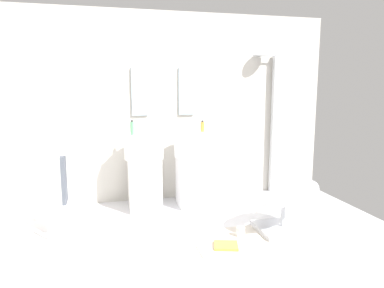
{
  "coord_description": "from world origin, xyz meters",
  "views": [
    {
      "loc": [
        -0.82,
        -3.31,
        1.6
      ],
      "look_at": [
        0.15,
        0.55,
        0.95
      ],
      "focal_mm": 33.36,
      "sensor_mm": 36.0,
      "label": 1
    }
  ],
  "objects_px": {
    "pedestal_sink_right": "(193,166)",
    "towel_rack": "(61,181)",
    "lounge_chair": "(283,201)",
    "magazine_ochre": "(226,246)",
    "soap_bottle_green": "(132,128)",
    "pedestal_sink_left": "(144,168)",
    "coffee_mug": "(241,232)",
    "soap_bottle_white": "(132,129)",
    "shower_column": "(275,121)",
    "soap_bottle_amber": "(202,127)"
  },
  "relations": [
    {
      "from": "lounge_chair",
      "to": "soap_bottle_green",
      "type": "xyz_separation_m",
      "value": [
        -1.55,
        0.99,
        0.74
      ]
    },
    {
      "from": "magazine_ochre",
      "to": "coffee_mug",
      "type": "relative_size",
      "value": 2.28
    },
    {
      "from": "pedestal_sink_right",
      "to": "towel_rack",
      "type": "relative_size",
      "value": 1.16
    },
    {
      "from": "pedestal_sink_left",
      "to": "shower_column",
      "type": "distance_m",
      "value": 2.1
    },
    {
      "from": "pedestal_sink_right",
      "to": "towel_rack",
      "type": "height_order",
      "value": "pedestal_sink_right"
    },
    {
      "from": "pedestal_sink_left",
      "to": "lounge_chair",
      "type": "height_order",
      "value": "pedestal_sink_left"
    },
    {
      "from": "pedestal_sink_left",
      "to": "pedestal_sink_right",
      "type": "relative_size",
      "value": 1.0
    },
    {
      "from": "coffee_mug",
      "to": "lounge_chair",
      "type": "bearing_deg",
      "value": 5.23
    },
    {
      "from": "shower_column",
      "to": "coffee_mug",
      "type": "height_order",
      "value": "shower_column"
    },
    {
      "from": "magazine_ochre",
      "to": "coffee_mug",
      "type": "height_order",
      "value": "coffee_mug"
    },
    {
      "from": "soap_bottle_white",
      "to": "coffee_mug",
      "type": "bearing_deg",
      "value": -50.77
    },
    {
      "from": "coffee_mug",
      "to": "soap_bottle_amber",
      "type": "xyz_separation_m",
      "value": [
        -0.11,
        1.14,
        1.01
      ]
    },
    {
      "from": "lounge_chair",
      "to": "magazine_ochre",
      "type": "bearing_deg",
      "value": -162.05
    },
    {
      "from": "soap_bottle_amber",
      "to": "soap_bottle_green",
      "type": "distance_m",
      "value": 0.93
    },
    {
      "from": "magazine_ochre",
      "to": "soap_bottle_green",
      "type": "bearing_deg",
      "value": 139.23
    },
    {
      "from": "shower_column",
      "to": "soap_bottle_white",
      "type": "bearing_deg",
      "value": -174.17
    },
    {
      "from": "pedestal_sink_left",
      "to": "soap_bottle_green",
      "type": "relative_size",
      "value": 5.95
    },
    {
      "from": "magazine_ochre",
      "to": "soap_bottle_white",
      "type": "relative_size",
      "value": 1.94
    },
    {
      "from": "soap_bottle_white",
      "to": "soap_bottle_amber",
      "type": "relative_size",
      "value": 0.82
    },
    {
      "from": "pedestal_sink_left",
      "to": "soap_bottle_white",
      "type": "xyz_separation_m",
      "value": [
        -0.14,
        0.12,
        0.5
      ]
    },
    {
      "from": "coffee_mug",
      "to": "soap_bottle_white",
      "type": "bearing_deg",
      "value": 129.23
    },
    {
      "from": "coffee_mug",
      "to": "soap_bottle_amber",
      "type": "bearing_deg",
      "value": 95.41
    },
    {
      "from": "pedestal_sink_right",
      "to": "soap_bottle_amber",
      "type": "distance_m",
      "value": 0.53
    },
    {
      "from": "shower_column",
      "to": "soap_bottle_green",
      "type": "relative_size",
      "value": 11.06
    },
    {
      "from": "pedestal_sink_left",
      "to": "soap_bottle_white",
      "type": "relative_size",
      "value": 9.08
    },
    {
      "from": "soap_bottle_white",
      "to": "lounge_chair",
      "type": "bearing_deg",
      "value": -38.2
    },
    {
      "from": "lounge_chair",
      "to": "towel_rack",
      "type": "height_order",
      "value": "towel_rack"
    },
    {
      "from": "pedestal_sink_left",
      "to": "shower_column",
      "type": "bearing_deg",
      "value": 9.61
    },
    {
      "from": "towel_rack",
      "to": "soap_bottle_green",
      "type": "distance_m",
      "value": 1.1
    },
    {
      "from": "towel_rack",
      "to": "soap_bottle_green",
      "type": "relative_size",
      "value": 5.13
    },
    {
      "from": "pedestal_sink_right",
      "to": "pedestal_sink_left",
      "type": "bearing_deg",
      "value": 180.0
    },
    {
      "from": "soap_bottle_green",
      "to": "towel_rack",
      "type": "bearing_deg",
      "value": -141.66
    },
    {
      "from": "shower_column",
      "to": "coffee_mug",
      "type": "distance_m",
      "value": 2.11
    },
    {
      "from": "pedestal_sink_right",
      "to": "magazine_ochre",
      "type": "distance_m",
      "value": 1.43
    },
    {
      "from": "lounge_chair",
      "to": "shower_column",
      "type": "bearing_deg",
      "value": 67.15
    },
    {
      "from": "shower_column",
      "to": "lounge_chair",
      "type": "height_order",
      "value": "shower_column"
    },
    {
      "from": "magazine_ochre",
      "to": "lounge_chair",
      "type": "bearing_deg",
      "value": 34.26
    },
    {
      "from": "shower_column",
      "to": "towel_rack",
      "type": "xyz_separation_m",
      "value": [
        -2.94,
        -1.06,
        -0.45
      ]
    },
    {
      "from": "pedestal_sink_left",
      "to": "coffee_mug",
      "type": "relative_size",
      "value": 10.65
    },
    {
      "from": "towel_rack",
      "to": "coffee_mug",
      "type": "relative_size",
      "value": 9.19
    },
    {
      "from": "lounge_chair",
      "to": "magazine_ochre",
      "type": "relative_size",
      "value": 4.52
    },
    {
      "from": "shower_column",
      "to": "soap_bottle_amber",
      "type": "relative_size",
      "value": 13.83
    },
    {
      "from": "magazine_ochre",
      "to": "towel_rack",
      "type": "bearing_deg",
      "value": 175.18
    },
    {
      "from": "lounge_chair",
      "to": "soap_bottle_amber",
      "type": "xyz_separation_m",
      "value": [
        -0.62,
        1.1,
        0.72
      ]
    },
    {
      "from": "lounge_chair",
      "to": "pedestal_sink_left",
      "type": "bearing_deg",
      "value": 142.06
    },
    {
      "from": "magazine_ochre",
      "to": "pedestal_sink_right",
      "type": "bearing_deg",
      "value": 106.36
    },
    {
      "from": "pedestal_sink_right",
      "to": "soap_bottle_amber",
      "type": "height_order",
      "value": "soap_bottle_amber"
    },
    {
      "from": "coffee_mug",
      "to": "soap_bottle_white",
      "type": "height_order",
      "value": "soap_bottle_white"
    },
    {
      "from": "pedestal_sink_right",
      "to": "lounge_chair",
      "type": "distance_m",
      "value": 1.34
    },
    {
      "from": "pedestal_sink_left",
      "to": "towel_rack",
      "type": "xyz_separation_m",
      "value": [
        -0.94,
        -0.72,
        0.08
      ]
    }
  ]
}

